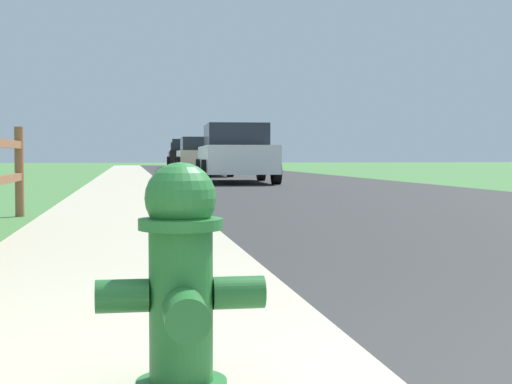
# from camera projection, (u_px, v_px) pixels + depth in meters

# --- Properties ---
(ground_plane) EXTENTS (120.00, 120.00, 0.00)m
(ground_plane) POSITION_uv_depth(u_px,v_px,m) (155.00, 178.00, 26.38)
(ground_plane) COLOR #487E3F
(road_asphalt) EXTENTS (7.00, 66.00, 0.01)m
(road_asphalt) POSITION_uv_depth(u_px,v_px,m) (246.00, 176.00, 28.93)
(road_asphalt) COLOR #313131
(road_asphalt) RESTS_ON ground
(curb_concrete) EXTENTS (6.00, 66.00, 0.01)m
(curb_concrete) POSITION_uv_depth(u_px,v_px,m) (70.00, 176.00, 27.85)
(curb_concrete) COLOR #BDB498
(curb_concrete) RESTS_ON ground
(grass_verge) EXTENTS (5.00, 66.00, 0.00)m
(grass_verge) POSITION_uv_depth(u_px,v_px,m) (28.00, 177.00, 27.61)
(grass_verge) COLOR #487E3F
(grass_verge) RESTS_ON ground
(fire_hydrant) EXTENTS (0.54, 0.45, 0.73)m
(fire_hydrant) POSITION_uv_depth(u_px,v_px,m) (181.00, 277.00, 2.42)
(fire_hydrant) COLOR #287233
(fire_hydrant) RESTS_ON ground
(parked_suv_white) EXTENTS (2.23, 4.96, 1.65)m
(parked_suv_white) POSITION_uv_depth(u_px,v_px,m) (235.00, 154.00, 21.50)
(parked_suv_white) COLOR white
(parked_suv_white) RESTS_ON ground
(parked_car_beige) EXTENTS (2.10, 4.32, 1.44)m
(parked_car_beige) POSITION_uv_depth(u_px,v_px,m) (203.00, 156.00, 28.48)
(parked_car_beige) COLOR #C6B793
(parked_car_beige) RESTS_ON ground
(parked_car_black) EXTENTS (2.28, 4.36, 1.60)m
(parked_car_black) POSITION_uv_depth(u_px,v_px,m) (189.00, 155.00, 38.68)
(parked_car_black) COLOR black
(parked_car_black) RESTS_ON ground
(parked_car_red) EXTENTS (2.30, 4.64, 1.60)m
(parked_car_red) POSITION_uv_depth(u_px,v_px,m) (184.00, 155.00, 48.17)
(parked_car_red) COLOR maroon
(parked_car_red) RESTS_ON ground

